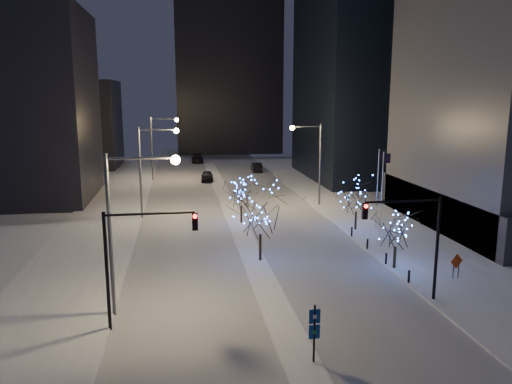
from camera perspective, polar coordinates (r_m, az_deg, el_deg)
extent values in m
plane|color=silver|center=(31.28, 2.77, -14.20)|extent=(160.00, 160.00, 0.00)
cube|color=#ABAFBA|center=(64.36, -3.48, -0.96)|extent=(20.00, 130.00, 0.02)
cube|color=white|center=(59.49, -3.03, -1.88)|extent=(2.00, 80.00, 0.15)
cube|color=white|center=(53.70, 14.28, -3.63)|extent=(10.00, 90.00, 0.15)
cube|color=white|center=(50.18, -17.98, -4.85)|extent=(8.00, 90.00, 0.15)
cube|color=black|center=(99.92, -20.66, 7.24)|extent=(18.00, 16.00, 16.00)
cube|color=black|center=(120.53, -3.31, 14.63)|extent=(24.00, 14.00, 42.00)
cylinder|color=#595E66|center=(31.13, -16.33, -4.94)|extent=(0.24, 0.24, 10.00)
cylinder|color=#595E66|center=(30.01, -13.02, 3.81)|extent=(4.00, 0.16, 0.16)
sphere|color=#FFD17F|center=(29.95, -9.18, 3.64)|extent=(0.56, 0.56, 0.56)
cylinder|color=#595E66|center=(55.49, -13.09, 2.09)|extent=(0.24, 0.24, 10.00)
cylinder|color=#595E66|center=(54.87, -11.21, 7.01)|extent=(4.00, 0.16, 0.16)
sphere|color=#FFD17F|center=(54.84, -9.10, 6.92)|extent=(0.56, 0.56, 0.56)
cylinder|color=#595E66|center=(80.25, -11.83, 4.81)|extent=(0.24, 0.24, 10.00)
cylinder|color=#595E66|center=(79.82, -10.52, 8.21)|extent=(4.00, 0.16, 0.16)
sphere|color=#FFD17F|center=(79.80, -9.07, 8.15)|extent=(0.56, 0.56, 0.56)
cylinder|color=#595E66|center=(60.67, 7.33, 3.03)|extent=(0.24, 0.24, 10.00)
cylinder|color=#595E66|center=(59.74, 5.81, 7.47)|extent=(3.50, 0.16, 0.16)
sphere|color=#FFD17F|center=(59.34, 4.16, 7.33)|extent=(0.56, 0.56, 0.56)
cylinder|color=black|center=(29.69, -16.67, -8.78)|extent=(0.20, 0.20, 7.00)
cylinder|color=black|center=(28.51, -12.05, -2.45)|extent=(5.00, 0.14, 0.14)
cube|color=black|center=(28.60, -6.99, -3.38)|extent=(0.32, 0.28, 1.00)
sphere|color=#FF0C05|center=(28.34, -6.99, -2.78)|extent=(0.22, 0.22, 0.22)
cylinder|color=black|center=(34.43, 19.97, -6.24)|extent=(0.20, 0.20, 7.00)
cylinder|color=black|center=(32.50, 16.48, -1.01)|extent=(5.00, 0.14, 0.14)
cube|color=black|center=(31.64, 12.32, -2.15)|extent=(0.32, 0.28, 1.00)
sphere|color=#FF0C05|center=(31.40, 12.46, -1.60)|extent=(0.22, 0.22, 0.22)
cylinder|color=silver|center=(48.45, 14.16, -0.25)|extent=(0.10, 0.10, 8.00)
cube|color=black|center=(48.06, 14.74, 3.75)|extent=(0.70, 0.03, 0.90)
cylinder|color=silver|center=(50.94, 13.70, 0.32)|extent=(0.10, 0.10, 8.00)
cube|color=black|center=(50.58, 14.24, 4.11)|extent=(0.70, 0.03, 0.90)
cylinder|color=black|center=(37.71, 17.07, -9.21)|extent=(0.16, 0.16, 0.90)
cylinder|color=black|center=(41.13, 14.65, -7.38)|extent=(0.16, 0.16, 0.90)
cylinder|color=black|center=(44.65, 12.62, -5.82)|extent=(0.16, 0.16, 0.90)
cylinder|color=black|center=(48.24, 10.89, -4.49)|extent=(0.16, 0.16, 0.90)
imported|color=black|center=(78.85, -5.60, 1.80)|extent=(2.13, 4.76, 1.59)
imported|color=black|center=(88.77, 0.06, 2.88)|extent=(1.96, 4.93, 1.60)
imported|color=black|center=(101.45, -6.72, 3.83)|extent=(2.36, 5.64, 1.63)
cylinder|color=black|center=(40.58, 0.49, -6.33)|extent=(0.22, 0.22, 2.15)
cylinder|color=black|center=(52.40, -1.70, -2.53)|extent=(0.22, 0.22, 1.82)
cylinder|color=black|center=(40.38, 15.56, -7.19)|extent=(0.22, 0.22, 1.67)
cylinder|color=black|center=(50.74, 11.33, -3.22)|extent=(0.22, 0.22, 1.78)
cylinder|color=black|center=(25.93, 6.67, -15.94)|extent=(0.11, 0.11, 3.19)
cube|color=navy|center=(25.49, 6.72, -13.93)|extent=(0.57, 0.10, 0.73)
cube|color=navy|center=(25.85, 6.68, -15.58)|extent=(0.57, 0.10, 0.73)
cylinder|color=black|center=(39.52, 21.62, -8.41)|extent=(0.06, 0.06, 1.10)
cylinder|color=black|center=(39.72, 22.12, -8.35)|extent=(0.06, 0.06, 1.10)
cube|color=#DD3F0B|center=(39.39, 21.95, -7.35)|extent=(1.10, 0.35, 1.14)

